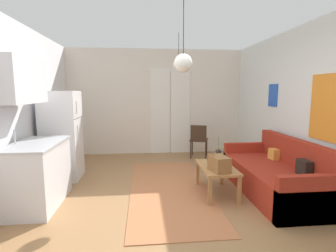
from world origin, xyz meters
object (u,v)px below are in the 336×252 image
object	(u,v)px
accent_chair	(199,139)
pendant_lamp_far	(179,64)
bamboo_vase	(218,156)
refrigerator	(62,135)
handbag	(219,163)
pendant_lamp_near	(183,63)
coffee_table	(217,170)
couch	(277,176)

from	to	relation	value
accent_chair	pendant_lamp_far	world-z (taller)	pendant_lamp_far
bamboo_vase	pendant_lamp_far	size ratio (longest dim) A/B	0.65
bamboo_vase	refrigerator	world-z (taller)	refrigerator
handbag	pendant_lamp_far	distance (m)	2.03
refrigerator	pendant_lamp_near	bearing A→B (deg)	-44.71
coffee_table	refrigerator	bearing A→B (deg)	159.33
couch	bamboo_vase	xyz separation A→B (m)	(-0.88, 0.28, 0.28)
pendant_lamp_near	bamboo_vase	bearing A→B (deg)	55.62
pendant_lamp_near	pendant_lamp_far	size ratio (longest dim) A/B	1.29
bamboo_vase	refrigerator	bearing A→B (deg)	164.07
pendant_lamp_near	accent_chair	bearing A→B (deg)	73.98
handbag	refrigerator	size ratio (longest dim) A/B	0.23
handbag	coffee_table	bearing A→B (deg)	81.41
handbag	accent_chair	world-z (taller)	accent_chair
couch	refrigerator	distance (m)	3.79
refrigerator	pendant_lamp_near	distance (m)	2.95
refrigerator	pendant_lamp_near	xyz separation A→B (m)	(1.94, -1.92, 1.12)
coffee_table	handbag	size ratio (longest dim) A/B	2.42
couch	pendant_lamp_near	size ratio (longest dim) A/B	2.38
couch	accent_chair	world-z (taller)	couch
couch	pendant_lamp_far	distance (m)	2.57
coffee_table	pendant_lamp_near	world-z (taller)	pendant_lamp_near
coffee_table	pendant_lamp_near	bearing A→B (deg)	-126.83
coffee_table	bamboo_vase	bearing A→B (deg)	67.85
coffee_table	pendant_lamp_near	xyz separation A→B (m)	(-0.69, -0.93, 1.54)
couch	handbag	distance (m)	1.06
accent_chair	refrigerator	bearing A→B (deg)	40.27
refrigerator	coffee_table	bearing A→B (deg)	-20.67
refrigerator	pendant_lamp_far	bearing A→B (deg)	0.00
bamboo_vase	handbag	distance (m)	0.47
handbag	pendant_lamp_near	size ratio (longest dim) A/B	0.43
bamboo_vase	handbag	size ratio (longest dim) A/B	1.16
coffee_table	couch	bearing A→B (deg)	-3.77
couch	coffee_table	bearing A→B (deg)	176.23
pendant_lamp_far	pendant_lamp_near	bearing A→B (deg)	-96.52
accent_chair	couch	bearing A→B (deg)	126.34
couch	accent_chair	size ratio (longest dim) A/B	2.49
bamboo_vase	pendant_lamp_near	world-z (taller)	pendant_lamp_near
bamboo_vase	pendant_lamp_far	xyz separation A→B (m)	(-0.56, 0.78, 1.56)
bamboo_vase	refrigerator	xyz separation A→B (m)	(-2.72, 0.78, 0.26)
couch	pendant_lamp_far	world-z (taller)	pendant_lamp_far
bamboo_vase	accent_chair	size ratio (longest dim) A/B	0.53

